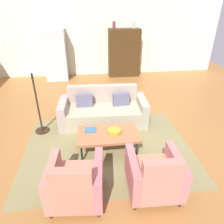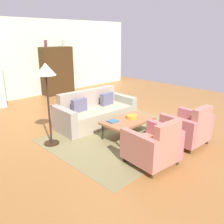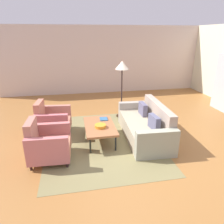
{
  "view_description": "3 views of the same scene",
  "coord_description": "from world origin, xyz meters",
  "px_view_note": "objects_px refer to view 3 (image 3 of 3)",
  "views": [
    {
      "loc": [
        -0.6,
        -4.07,
        2.73
      ],
      "look_at": [
        -0.12,
        -0.22,
        0.62
      ],
      "focal_mm": 33.05,
      "sensor_mm": 36.0,
      "label": 1
    },
    {
      "loc": [
        -4.06,
        -4.07,
        2.24
      ],
      "look_at": [
        -0.41,
        -0.34,
        0.54
      ],
      "focal_mm": 38.21,
      "sensor_mm": 36.0,
      "label": 2
    },
    {
      "loc": [
        4.23,
        -1.27,
        2.44
      ],
      "look_at": [
        -0.16,
        -0.43,
        0.76
      ],
      "focal_mm": 33.28,
      "sensor_mm": 36.0,
      "label": 3
    }
  ],
  "objects_px": {
    "couch": "(147,126)",
    "fruit_bowl": "(100,126)",
    "armchair_right": "(47,144)",
    "book_stack": "(104,119)",
    "armchair_left": "(52,121)",
    "floor_lamp": "(122,71)",
    "coffee_table": "(100,126)"
  },
  "relations": [
    {
      "from": "armchair_left",
      "to": "armchair_right",
      "type": "relative_size",
      "value": 1.0
    },
    {
      "from": "fruit_bowl",
      "to": "couch",
      "type": "bearing_deg",
      "value": 96.0
    },
    {
      "from": "couch",
      "to": "fruit_bowl",
      "type": "relative_size",
      "value": 8.13
    },
    {
      "from": "couch",
      "to": "coffee_table",
      "type": "height_order",
      "value": "couch"
    },
    {
      "from": "armchair_right",
      "to": "book_stack",
      "type": "xyz_separation_m",
      "value": [
        -0.94,
        1.31,
        0.08
      ]
    },
    {
      "from": "fruit_bowl",
      "to": "book_stack",
      "type": "distance_m",
      "value": 0.49
    },
    {
      "from": "couch",
      "to": "armchair_right",
      "type": "relative_size",
      "value": 2.43
    },
    {
      "from": "couch",
      "to": "coffee_table",
      "type": "xyz_separation_m",
      "value": [
        -0.0,
        -1.19,
        0.09
      ]
    },
    {
      "from": "armchair_left",
      "to": "armchair_right",
      "type": "height_order",
      "value": "same"
    },
    {
      "from": "armchair_right",
      "to": "book_stack",
      "type": "distance_m",
      "value": 1.62
    },
    {
      "from": "armchair_left",
      "to": "fruit_bowl",
      "type": "xyz_separation_m",
      "value": [
        0.73,
        1.17,
        0.1
      ]
    },
    {
      "from": "armchair_left",
      "to": "floor_lamp",
      "type": "distance_m",
      "value": 2.48
    },
    {
      "from": "armchair_left",
      "to": "fruit_bowl",
      "type": "bearing_deg",
      "value": 63.38
    },
    {
      "from": "floor_lamp",
      "to": "armchair_right",
      "type": "bearing_deg",
      "value": -44.77
    },
    {
      "from": "armchair_right",
      "to": "fruit_bowl",
      "type": "xyz_separation_m",
      "value": [
        -0.47,
        1.17,
        0.1
      ]
    },
    {
      "from": "couch",
      "to": "armchair_left",
      "type": "bearing_deg",
      "value": 77.96
    },
    {
      "from": "couch",
      "to": "book_stack",
      "type": "xyz_separation_m",
      "value": [
        -0.34,
        -1.04,
        0.13
      ]
    },
    {
      "from": "armchair_right",
      "to": "fruit_bowl",
      "type": "height_order",
      "value": "armchair_right"
    },
    {
      "from": "couch",
      "to": "book_stack",
      "type": "bearing_deg",
      "value": 74.22
    },
    {
      "from": "couch",
      "to": "armchair_right",
      "type": "height_order",
      "value": "armchair_right"
    },
    {
      "from": "armchair_left",
      "to": "floor_lamp",
      "type": "xyz_separation_m",
      "value": [
        -0.86,
        2.05,
        1.1
      ]
    },
    {
      "from": "coffee_table",
      "to": "book_stack",
      "type": "xyz_separation_m",
      "value": [
        -0.34,
        0.15,
        0.05
      ]
    },
    {
      "from": "armchair_right",
      "to": "fruit_bowl",
      "type": "bearing_deg",
      "value": 114.41
    },
    {
      "from": "book_stack",
      "to": "floor_lamp",
      "type": "bearing_deg",
      "value": 147.01
    },
    {
      "from": "book_stack",
      "to": "armchair_right",
      "type": "bearing_deg",
      "value": -54.55
    },
    {
      "from": "couch",
      "to": "book_stack",
      "type": "relative_size",
      "value": 9.11
    },
    {
      "from": "couch",
      "to": "floor_lamp",
      "type": "xyz_separation_m",
      "value": [
        -1.47,
        -0.31,
        1.16
      ]
    },
    {
      "from": "armchair_left",
      "to": "book_stack",
      "type": "xyz_separation_m",
      "value": [
        0.27,
        1.31,
        0.08
      ]
    },
    {
      "from": "armchair_left",
      "to": "coffee_table",
      "type": "bearing_deg",
      "value": 68.12
    },
    {
      "from": "armchair_left",
      "to": "fruit_bowl",
      "type": "height_order",
      "value": "armchair_left"
    },
    {
      "from": "armchair_left",
      "to": "armchair_right",
      "type": "xyz_separation_m",
      "value": [
        1.2,
        -0.0,
        0.0
      ]
    },
    {
      "from": "couch",
      "to": "armchair_right",
      "type": "xyz_separation_m",
      "value": [
        0.59,
        -2.35,
        0.06
      ]
    }
  ]
}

